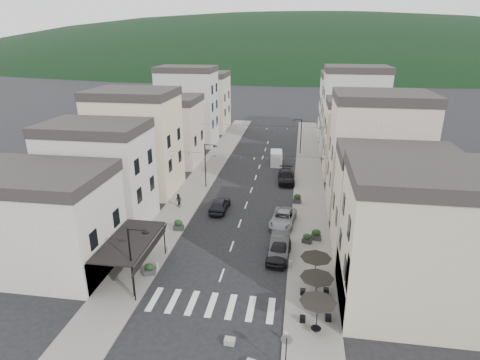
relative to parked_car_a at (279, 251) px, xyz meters
The scene contains 31 objects.
ground 10.57m from the parked_car_a, 115.87° to the right, with size 700.00×700.00×0.00m, color black.
sidewalk_left 25.57m from the parked_car_a, 118.26° to the left, with size 4.00×76.00×0.12m, color slate.
sidewalk_right 22.71m from the parked_car_a, 82.66° to the left, with size 4.00×76.00×0.12m, color slate.
hill_backdrop 290.55m from the parked_car_a, 90.91° to the left, with size 640.00×360.00×70.00m, color black.
boutique_building 20.84m from the parked_car_a, 167.42° to the right, with size 12.00×8.00×8.00m, color #B4AEA5.
bistro_building 12.07m from the parked_car_a, 28.99° to the right, with size 10.00×8.00×10.00m, color #BDB196.
boutique_awning 12.88m from the parked_car_a, 159.26° to the right, with size 3.77×7.50×3.28m.
buildings_row_left 34.53m from the parked_car_a, 124.05° to the left, with size 10.20×54.16×14.00m.
buildings_row_right 29.38m from the parked_car_a, 69.94° to the left, with size 10.20×54.16×14.50m.
cafe_terrace 7.53m from the parked_car_a, 65.13° to the right, with size 2.50×8.10×2.53m.
streetlamp_left_near 13.16m from the parked_car_a, 144.31° to the right, with size 1.70×0.56×6.00m.
streetlamp_left_far 19.74m from the parked_car_a, 122.25° to the left, with size 1.70×0.56×6.00m.
streetlamp_right_far 34.66m from the parked_car_a, 87.97° to the left, with size 1.70×0.56×6.00m.
traffic_sign 13.09m from the parked_car_a, 84.72° to the right, with size 0.70×0.07×2.70m.
bollards 6.10m from the parked_car_a, 139.09° to the right, with size 11.66×10.26×0.60m.
bunting_near 14.19m from the parked_car_a, 110.18° to the left, with size 19.00×0.28×0.62m.
bunting_far 29.29m from the parked_car_a, 99.16° to the left, with size 19.00×0.28×0.62m.
parked_car_a is the anchor object (origin of this frame).
parked_car_b 0.90m from the parked_car_a, 90.00° to the left, with size 1.71×4.92×1.62m, color #333335.
parked_car_c 6.97m from the parked_car_a, 90.00° to the left, with size 2.41×5.23×1.45m, color gray.
parked_car_d 20.30m from the parked_car_a, 90.64° to the left, with size 2.21×5.44×1.58m, color black.
parked_car_e 12.04m from the parked_car_a, 127.94° to the left, with size 1.86×4.63×1.58m, color black.
delivery_van 28.39m from the parked_car_a, 94.35° to the left, with size 2.10×4.59×2.14m.
pedestrian_a 13.34m from the parked_car_a, behind, with size 0.60×0.40×1.65m, color black.
pedestrian_b 15.55m from the parked_car_a, 142.37° to the left, with size 0.80×0.63×1.65m, color black.
concrete_block_c 11.56m from the parked_car_a, 102.65° to the right, with size 0.70×0.50×0.40m, color gray.
planter_la 11.51m from the parked_car_a, 157.10° to the right, with size 1.02×0.72×1.04m.
planter_lb 11.28m from the parked_car_a, 160.07° to the left, with size 1.04×0.58×1.16m.
planter_ra 3.97m from the parked_car_a, 50.29° to the left, with size 1.01×0.79×1.00m.
planter_rb 5.15m from the parked_car_a, 48.40° to the left, with size 1.09×0.73×1.13m.
planter_rc 12.96m from the parked_car_a, 83.80° to the left, with size 1.03×0.59×1.13m.
Camera 1 is at (5.96, -22.58, 19.20)m, focal length 30.00 mm.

